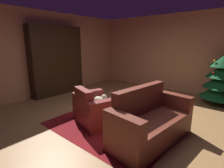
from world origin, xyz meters
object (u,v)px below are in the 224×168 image
object	(u,v)px
coffee_table	(112,106)
bottle_on_table	(112,96)
couch_red	(150,123)
book_stack_on_table	(112,101)
bookshelf_unit	(60,60)
decorated_tree	(224,78)
armchair_red	(95,110)

from	to	relation	value
coffee_table	bottle_on_table	xyz separation A→B (m)	(-0.11, 0.15, 0.15)
couch_red	book_stack_on_table	bearing A→B (deg)	175.07
bookshelf_unit	decorated_tree	distance (m)	5.06
couch_red	decorated_tree	world-z (taller)	decorated_tree
coffee_table	decorated_tree	world-z (taller)	decorated_tree
bookshelf_unit	coffee_table	size ratio (longest dim) A/B	3.43
couch_red	decorated_tree	distance (m)	3.15
bookshelf_unit	bottle_on_table	size ratio (longest dim) A/B	8.83
couch_red	book_stack_on_table	size ratio (longest dim) A/B	7.44
armchair_red	book_stack_on_table	xyz separation A→B (m)	(0.28, 0.25, 0.21)
book_stack_on_table	coffee_table	bearing A→B (deg)	-58.48
bookshelf_unit	decorated_tree	bearing A→B (deg)	27.43
bookshelf_unit	book_stack_on_table	xyz separation A→B (m)	(2.86, -0.65, -0.63)
armchair_red	coffee_table	size ratio (longest dim) A/B	1.72
couch_red	bottle_on_table	xyz separation A→B (m)	(-1.03, 0.17, 0.24)
bottle_on_table	armchair_red	bearing A→B (deg)	-122.92
armchair_red	couch_red	size ratio (longest dim) A/B	0.65
couch_red	coffee_table	distance (m)	0.93
coffee_table	book_stack_on_table	distance (m)	0.11
bookshelf_unit	decorated_tree	size ratio (longest dim) A/B	1.54
bookshelf_unit	armchair_red	xyz separation A→B (m)	(2.58, -0.90, -0.85)
armchair_red	couch_red	bearing A→B (deg)	7.44
bottle_on_table	bookshelf_unit	bearing A→B (deg)	168.56
bookshelf_unit	bottle_on_table	world-z (taller)	bookshelf_unit
armchair_red	decorated_tree	xyz separation A→B (m)	(1.90, 3.22, 0.45)
bookshelf_unit	book_stack_on_table	bearing A→B (deg)	-12.85
bookshelf_unit	armchair_red	world-z (taller)	bookshelf_unit
bookshelf_unit	bottle_on_table	xyz separation A→B (m)	(2.79, -0.57, -0.57)
armchair_red	bottle_on_table	bearing A→B (deg)	57.08
bottle_on_table	decorated_tree	distance (m)	3.35
bookshelf_unit	book_stack_on_table	world-z (taller)	bookshelf_unit
armchair_red	bottle_on_table	xyz separation A→B (m)	(0.22, 0.33, 0.28)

